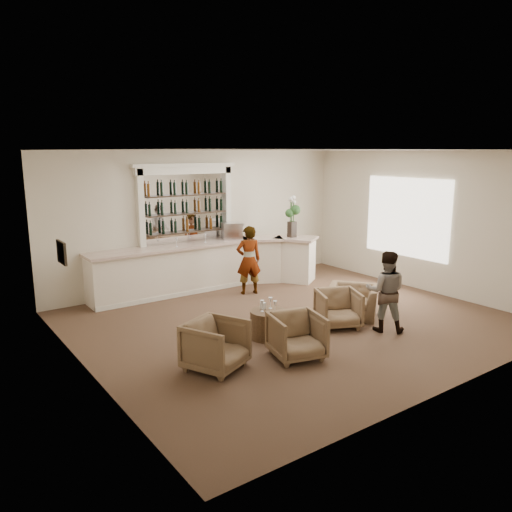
{
  "coord_description": "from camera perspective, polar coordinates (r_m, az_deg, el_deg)",
  "views": [
    {
      "loc": [
        -6.03,
        -7.18,
        3.28
      ],
      "look_at": [
        -0.26,
        0.9,
        1.19
      ],
      "focal_mm": 35.0,
      "sensor_mm": 36.0,
      "label": 1
    }
  ],
  "objects": [
    {
      "name": "espresso_machine",
      "position": [
        12.36,
        -2.79,
        2.88
      ],
      "size": [
        0.57,
        0.53,
        0.41
      ],
      "primitive_type": "cube",
      "rotation": [
        0.0,
        0.0,
        -0.36
      ],
      "color": "silver",
      "rests_on": "bar_counter"
    },
    {
      "name": "sommelier",
      "position": [
        11.56,
        -0.85,
        -0.46
      ],
      "size": [
        0.68,
        0.56,
        1.61
      ],
      "primitive_type": "imported",
      "rotation": [
        0.0,
        0.0,
        2.81
      ],
      "color": "gray",
      "rests_on": "ground"
    },
    {
      "name": "ground",
      "position": [
        9.93,
        4.27,
        -7.41
      ],
      "size": [
        8.0,
        8.0,
        0.0
      ],
      "primitive_type": "plane",
      "color": "brown",
      "rests_on": "ground"
    },
    {
      "name": "armchair_right",
      "position": [
        9.64,
        9.38,
        -5.94
      ],
      "size": [
        1.02,
        1.03,
        0.71
      ],
      "primitive_type": "imported",
      "rotation": [
        0.0,
        0.0,
        -0.44
      ],
      "color": "brown",
      "rests_on": "ground"
    },
    {
      "name": "armchair_far",
      "position": [
        10.29,
        11.02,
        -5.09
      ],
      "size": [
        1.26,
        1.28,
        0.63
      ],
      "primitive_type": "imported",
      "rotation": [
        0.0,
        0.0,
        -0.9
      ],
      "color": "brown",
      "rests_on": "ground"
    },
    {
      "name": "wine_glass_tbl_c",
      "position": [
        8.81,
        2.18,
        -5.79
      ],
      "size": [
        0.07,
        0.07,
        0.21
      ],
      "primitive_type": null,
      "color": "white",
      "rests_on": "cocktail_table"
    },
    {
      "name": "room_shell",
      "position": [
        10.07,
        2.59,
        6.53
      ],
      "size": [
        8.04,
        7.02,
        3.32
      ],
      "color": "beige",
      "rests_on": "ground"
    },
    {
      "name": "armchair_left",
      "position": [
        7.74,
        -4.62,
        -10.13
      ],
      "size": [
        1.1,
        1.11,
        0.77
      ],
      "primitive_type": "imported",
      "rotation": [
        0.0,
        0.0,
        0.44
      ],
      "color": "brown",
      "rests_on": "ground"
    },
    {
      "name": "wine_glass_bar_right",
      "position": [
        11.97,
        -5.82,
        2.05
      ],
      "size": [
        0.07,
        0.07,
        0.21
      ],
      "primitive_type": null,
      "color": "white",
      "rests_on": "bar_counter"
    },
    {
      "name": "wine_glass_tbl_b",
      "position": [
        9.0,
        1.66,
        -5.4
      ],
      "size": [
        0.07,
        0.07,
        0.21
      ],
      "primitive_type": null,
      "color": "white",
      "rests_on": "cocktail_table"
    },
    {
      "name": "armchair_center",
      "position": [
        8.14,
        4.68,
        -9.11
      ],
      "size": [
        0.97,
        0.98,
        0.73
      ],
      "primitive_type": "imported",
      "rotation": [
        0.0,
        0.0,
        -0.26
      ],
      "color": "brown",
      "rests_on": "ground"
    },
    {
      "name": "bar_counter",
      "position": [
        12.05,
        -5.43,
        -1.12
      ],
      "size": [
        5.72,
        1.8,
        1.14
      ],
      "color": "white",
      "rests_on": "ground"
    },
    {
      "name": "guest",
      "position": [
        9.49,
        14.62,
        -3.92
      ],
      "size": [
        0.92,
        0.93,
        1.51
      ],
      "primitive_type": "imported",
      "rotation": [
        0.0,
        0.0,
        2.31
      ],
      "color": "gray",
      "rests_on": "ground"
    },
    {
      "name": "wine_glass_tbl_a",
      "position": [
        8.84,
        0.72,
        -5.72
      ],
      "size": [
        0.07,
        0.07,
        0.21
      ],
      "primitive_type": null,
      "color": "white",
      "rests_on": "cocktail_table"
    },
    {
      "name": "back_bar_alcove",
      "position": [
        12.01,
        -7.96,
        5.83
      ],
      "size": [
        2.64,
        0.25,
        3.0
      ],
      "color": "white",
      "rests_on": "ground"
    },
    {
      "name": "napkin_holder",
      "position": [
        8.99,
        0.82,
        -5.71
      ],
      "size": [
        0.08,
        0.08,
        0.12
      ],
      "primitive_type": "cube",
      "color": "silver",
      "rests_on": "cocktail_table"
    },
    {
      "name": "cocktail_table",
      "position": [
        9.0,
        1.45,
        -7.79
      ],
      "size": [
        0.67,
        0.67,
        0.5
      ],
      "primitive_type": "cylinder",
      "color": "brown",
      "rests_on": "ground"
    },
    {
      "name": "flower_vase",
      "position": [
        12.63,
        4.16,
        4.81
      ],
      "size": [
        0.27,
        0.27,
        1.04
      ],
      "color": "black",
      "rests_on": "bar_counter"
    },
    {
      "name": "wine_glass_bar_left",
      "position": [
        11.5,
        -9.07,
        1.56
      ],
      "size": [
        0.07,
        0.07,
        0.21
      ],
      "primitive_type": null,
      "color": "white",
      "rests_on": "bar_counter"
    }
  ]
}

